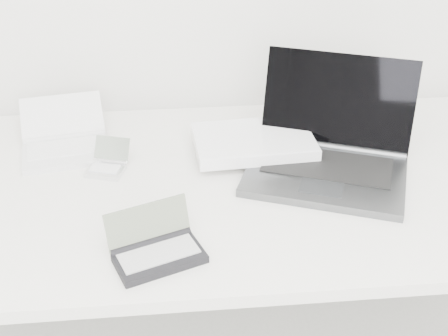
{
  "coord_description": "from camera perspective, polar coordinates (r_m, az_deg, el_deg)",
  "views": [
    {
      "loc": [
        -0.15,
        0.3,
        1.55
      ],
      "look_at": [
        -0.03,
        1.51,
        0.79
      ],
      "focal_mm": 50.0,
      "sensor_mm": 36.0,
      "label": 1
    }
  ],
  "objects": [
    {
      "name": "palmtop_charcoal",
      "position": [
        1.27,
        -6.22,
        -7.38
      ],
      "size": [
        0.21,
        0.18,
        0.1
      ],
      "rotation": [
        0.0,
        0.0,
        0.36
      ],
      "color": "black",
      "rests_on": "desk"
    },
    {
      "name": "pda_silver",
      "position": [
        1.56,
        -10.6,
        0.32
      ],
      "size": [
        0.12,
        0.13,
        0.07
      ],
      "rotation": [
        0.0,
        0.0,
        -0.31
      ],
      "color": "silver",
      "rests_on": "desk"
    },
    {
      "name": "laptop_large",
      "position": [
        1.56,
        6.87,
        1.76
      ],
      "size": [
        0.56,
        0.45,
        0.25
      ],
      "rotation": [
        0.0,
        0.0,
        -0.37
      ],
      "color": "#505154",
      "rests_on": "desk"
    },
    {
      "name": "desk",
      "position": [
        1.53,
        0.98,
        -2.55
      ],
      "size": [
        1.6,
        0.8,
        0.73
      ],
      "color": "white",
      "rests_on": "ground"
    },
    {
      "name": "netbook_open_white",
      "position": [
        1.67,
        -14.34,
        2.31
      ],
      "size": [
        0.26,
        0.3,
        0.09
      ],
      "rotation": [
        0.0,
        0.0,
        0.16
      ],
      "color": "silver",
      "rests_on": "desk"
    }
  ]
}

